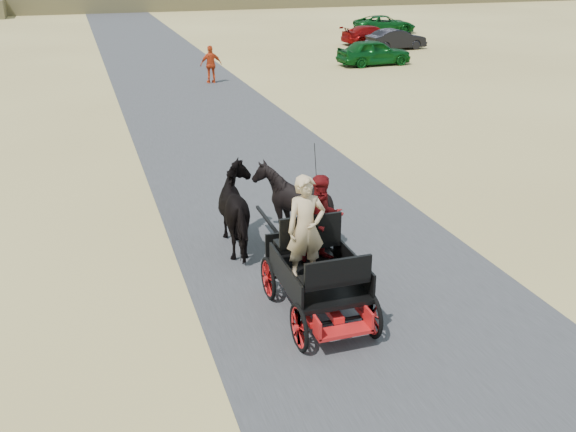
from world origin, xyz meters
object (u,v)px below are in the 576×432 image
object	(u,v)px
car_d	(385,24)
car_c	(372,35)
horse_left	(242,210)
horse_right	(292,204)
pedestrian	(211,64)
carriage	(317,296)
car_b	(396,39)
car_a	(374,52)

from	to	relation	value
car_d	car_c	bearing A→B (deg)	155.07
car_c	horse_left	bearing A→B (deg)	145.67
horse_right	pedestrian	xyz separation A→B (m)	(1.99, 17.90, 0.01)
carriage	car_b	world-z (taller)	car_b
car_a	car_b	world-z (taller)	car_a
carriage	horse_left	xyz separation A→B (m)	(-0.55, 3.00, 0.49)
carriage	pedestrian	distance (m)	21.06
pedestrian	car_a	xyz separation A→B (m)	(9.39, 2.25, -0.18)
carriage	pedestrian	bearing A→B (deg)	83.08
car_d	pedestrian	bearing A→B (deg)	141.64
carriage	car_c	size ratio (longest dim) A/B	0.59
carriage	car_d	bearing A→B (deg)	62.37
carriage	car_d	distance (m)	40.65
car_c	horse_right	bearing A→B (deg)	147.41
car_a	car_d	world-z (taller)	car_a
horse_right	car_c	distance (m)	31.42
carriage	car_b	bearing A→B (deg)	60.67
pedestrian	car_c	size ratio (longest dim) A/B	0.42
car_c	pedestrian	bearing A→B (deg)	123.01
horse_left	horse_right	size ratio (longest dim) A/B	1.18
carriage	car_a	distance (m)	26.04
horse_right	car_d	xyz separation A→B (m)	(18.30, 33.02, -0.21)
horse_right	pedestrian	world-z (taller)	pedestrian
car_a	horse_left	bearing A→B (deg)	145.53
car_b	horse_right	bearing A→B (deg)	142.94
car_d	horse_right	bearing A→B (deg)	159.82
car_b	car_d	world-z (taller)	car_d
car_a	horse_right	bearing A→B (deg)	147.85
pedestrian	car_a	distance (m)	9.66
horse_left	horse_right	distance (m)	1.10
pedestrian	horse_left	bearing A→B (deg)	77.23
carriage	car_b	distance (m)	32.14
horse_right	car_d	distance (m)	37.75
carriage	horse_left	distance (m)	3.09
horse_left	carriage	bearing A→B (deg)	100.39
horse_left	car_b	size ratio (longest dim) A/B	0.53
horse_right	car_b	size ratio (longest dim) A/B	0.45
horse_left	car_d	world-z (taller)	horse_left
pedestrian	car_c	distance (m)	16.13
car_a	car_d	size ratio (longest dim) A/B	0.88
horse_left	car_d	size ratio (longest dim) A/B	0.44
car_c	car_d	bearing A→B (deg)	-38.30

